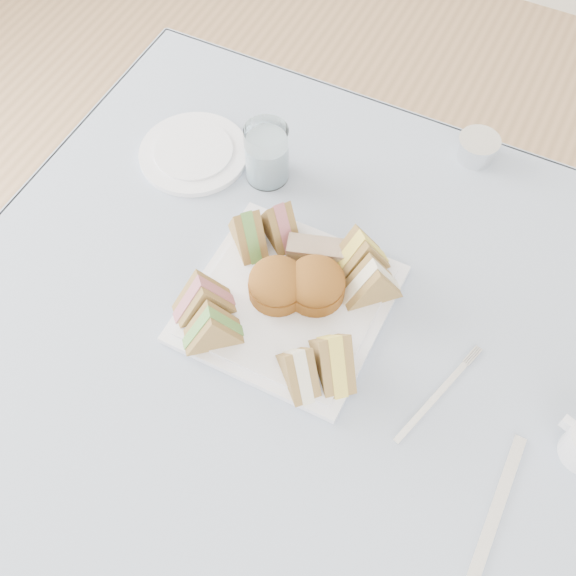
% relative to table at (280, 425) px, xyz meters
% --- Properties ---
extents(floor, '(4.00, 4.00, 0.00)m').
position_rel_table_xyz_m(floor, '(0.00, 0.00, -0.37)').
color(floor, '#9E7751').
rests_on(floor, ground).
extents(table, '(0.90, 0.90, 0.74)m').
position_rel_table_xyz_m(table, '(0.00, 0.00, 0.00)').
color(table, brown).
rests_on(table, floor).
extents(tablecloth, '(1.02, 1.02, 0.01)m').
position_rel_table_xyz_m(tablecloth, '(0.00, 0.00, 0.37)').
color(tablecloth, '#92A7C9').
rests_on(tablecloth, table).
extents(serving_plate, '(0.28, 0.28, 0.01)m').
position_rel_table_xyz_m(serving_plate, '(-0.01, 0.05, 0.38)').
color(serving_plate, white).
rests_on(serving_plate, tablecloth).
extents(sandwich_fl_a, '(0.10, 0.10, 0.08)m').
position_rel_table_xyz_m(sandwich_fl_a, '(-0.11, -0.02, 0.43)').
color(sandwich_fl_a, '#9E733F').
rests_on(sandwich_fl_a, serving_plate).
extents(sandwich_fl_b, '(0.09, 0.09, 0.08)m').
position_rel_table_xyz_m(sandwich_fl_b, '(-0.07, -0.06, 0.43)').
color(sandwich_fl_b, '#9E733F').
rests_on(sandwich_fl_b, serving_plate).
extents(sandwich_fr_a, '(0.10, 0.10, 0.09)m').
position_rel_table_xyz_m(sandwich_fr_a, '(0.10, -0.02, 0.43)').
color(sandwich_fr_a, '#9E733F').
rests_on(sandwich_fr_a, serving_plate).
extents(sandwich_fr_b, '(0.09, 0.09, 0.08)m').
position_rel_table_xyz_m(sandwich_fr_b, '(0.06, -0.06, 0.43)').
color(sandwich_fr_b, '#9E733F').
rests_on(sandwich_fr_b, serving_plate).
extents(sandwich_bl_a, '(0.09, 0.09, 0.08)m').
position_rel_table_xyz_m(sandwich_bl_a, '(-0.11, 0.11, 0.43)').
color(sandwich_bl_a, '#9E733F').
rests_on(sandwich_bl_a, serving_plate).
extents(sandwich_bl_b, '(0.09, 0.09, 0.08)m').
position_rel_table_xyz_m(sandwich_bl_b, '(-0.07, 0.15, 0.43)').
color(sandwich_bl_b, '#9E733F').
rests_on(sandwich_bl_b, serving_plate).
extents(sandwich_br_a, '(0.10, 0.10, 0.08)m').
position_rel_table_xyz_m(sandwich_br_a, '(0.10, 0.11, 0.43)').
color(sandwich_br_a, '#9E733F').
rests_on(sandwich_br_a, serving_plate).
extents(sandwich_br_b, '(0.10, 0.10, 0.09)m').
position_rel_table_xyz_m(sandwich_br_b, '(0.06, 0.15, 0.43)').
color(sandwich_br_b, '#9E733F').
rests_on(sandwich_br_b, serving_plate).
extents(scone_left, '(0.09, 0.09, 0.06)m').
position_rel_table_xyz_m(scone_left, '(-0.03, 0.05, 0.42)').
color(scone_left, brown).
rests_on(scone_left, serving_plate).
extents(scone_right, '(0.11, 0.11, 0.06)m').
position_rel_table_xyz_m(scone_right, '(0.02, 0.08, 0.42)').
color(scone_right, brown).
rests_on(scone_right, serving_plate).
extents(pastry_slice, '(0.10, 0.06, 0.04)m').
position_rel_table_xyz_m(pastry_slice, '(-0.00, 0.13, 0.41)').
color(pastry_slice, tan).
rests_on(pastry_slice, serving_plate).
extents(side_plate, '(0.24, 0.24, 0.01)m').
position_rel_table_xyz_m(side_plate, '(-0.29, 0.24, 0.38)').
color(side_plate, white).
rests_on(side_plate, tablecloth).
extents(water_glass, '(0.09, 0.09, 0.11)m').
position_rel_table_xyz_m(water_glass, '(-0.15, 0.26, 0.43)').
color(water_glass, white).
rests_on(water_glass, tablecloth).
extents(tea_strainer, '(0.08, 0.08, 0.04)m').
position_rel_table_xyz_m(tea_strainer, '(0.15, 0.46, 0.40)').
color(tea_strainer, silver).
rests_on(tea_strainer, tablecloth).
extents(knife, '(0.02, 0.21, 0.00)m').
position_rel_table_xyz_m(knife, '(0.37, -0.10, 0.38)').
color(knife, silver).
rests_on(knife, tablecloth).
extents(fork, '(0.05, 0.16, 0.00)m').
position_rel_table_xyz_m(fork, '(0.24, -0.01, 0.38)').
color(fork, silver).
rests_on(fork, tablecloth).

